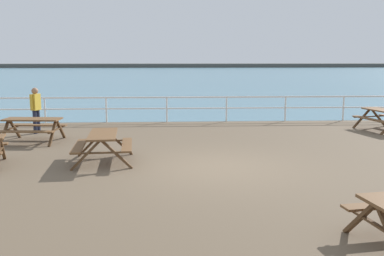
# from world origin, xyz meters

# --- Properties ---
(ground_plane) EXTENTS (30.00, 24.00, 0.20)m
(ground_plane) POSITION_xyz_m (0.00, 0.00, -0.10)
(ground_plane) COLOR brown
(sea_band) EXTENTS (142.00, 90.00, 0.01)m
(sea_band) POSITION_xyz_m (0.00, 52.75, 0.00)
(sea_band) COLOR teal
(sea_band) RESTS_ON ground
(distant_shoreline) EXTENTS (142.00, 6.00, 1.80)m
(distant_shoreline) POSITION_xyz_m (0.00, 95.75, 0.00)
(distant_shoreline) COLOR #4C4C47
(distant_shoreline) RESTS_ON ground
(seaward_railing) EXTENTS (23.07, 0.07, 1.08)m
(seaward_railing) POSITION_xyz_m (0.00, 7.75, 0.77)
(seaward_railing) COLOR white
(seaward_railing) RESTS_ON ground
(picnic_table_near_left) EXTENTS (1.88, 2.10, 0.80)m
(picnic_table_near_left) POSITION_xyz_m (6.95, 5.22, 0.58)
(picnic_table_near_left) COLOR brown
(picnic_table_near_left) RESTS_ON ground
(picnic_table_far_left) EXTENTS (1.92, 1.68, 0.80)m
(picnic_table_far_left) POSITION_xyz_m (-5.62, 3.60, 0.58)
(picnic_table_far_left) COLOR brown
(picnic_table_far_left) RESTS_ON ground
(picnic_table_far_right) EXTENTS (1.67, 1.92, 0.80)m
(picnic_table_far_right) POSITION_xyz_m (-2.91, 0.74, 0.58)
(picnic_table_far_right) COLOR brown
(picnic_table_far_right) RESTS_ON ground
(visitor) EXTENTS (0.32, 0.50, 1.66)m
(visitor) POSITION_xyz_m (-5.99, 5.23, 0.95)
(visitor) COLOR #1E2338
(visitor) RESTS_ON ground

